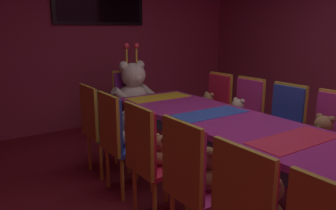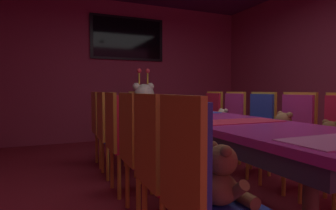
{
  "view_description": "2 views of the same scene",
  "coord_description": "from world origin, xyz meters",
  "px_view_note": "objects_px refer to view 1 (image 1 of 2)",
  "views": [
    {
      "loc": [
        -2.1,
        -1.88,
        1.55
      ],
      "look_at": [
        -0.0,
        1.21,
        0.69
      ],
      "focal_mm": 35.05,
      "sensor_mm": 36.0,
      "label": 1
    },
    {
      "loc": [
        -1.46,
        -2.39,
        1.01
      ],
      "look_at": [
        0.18,
        1.45,
        0.78
      ],
      "focal_mm": 29.54,
      "sensor_mm": 36.0,
      "label": 2
    }
  ],
  "objects_px": {
    "chair_left_5": "(96,122)",
    "teddy_left_5": "(109,120)",
    "chair_left_2": "(191,176)",
    "teddy_left_2": "(207,171)",
    "banquet_table": "(246,134)",
    "teddy_right_5": "(208,105)",
    "chair_right_2": "(331,132)",
    "chair_right_3": "(284,120)",
    "teddy_left_1": "(268,204)",
    "throne_chair": "(129,98)",
    "chair_left_3": "(147,152)",
    "king_teddy_bear": "(134,89)",
    "teddy_left_4": "(131,131)",
    "chair_right_5": "(216,102)",
    "chair_right_4": "(245,110)",
    "teddy_left_3": "(162,152)",
    "teddy_right_2": "(322,135)",
    "chair_left_4": "(117,134)",
    "teddy_right_4": "(237,112)"
  },
  "relations": [
    {
      "from": "teddy_right_4",
      "to": "king_teddy_bear",
      "type": "xyz_separation_m",
      "value": [
        -0.71,
        1.26,
        0.17
      ]
    },
    {
      "from": "chair_left_2",
      "to": "king_teddy_bear",
      "type": "distance_m",
      "value": 2.48
    },
    {
      "from": "teddy_right_2",
      "to": "chair_right_3",
      "type": "xyz_separation_m",
      "value": [
        0.15,
        0.53,
        -0.0
      ]
    },
    {
      "from": "teddy_left_1",
      "to": "king_teddy_bear",
      "type": "bearing_deg",
      "value": 76.12
    },
    {
      "from": "teddy_left_4",
      "to": "teddy_right_2",
      "type": "relative_size",
      "value": 1.0
    },
    {
      "from": "throne_chair",
      "to": "chair_right_4",
      "type": "bearing_deg",
      "value": 30.84
    },
    {
      "from": "teddy_left_2",
      "to": "throne_chair",
      "type": "height_order",
      "value": "throne_chair"
    },
    {
      "from": "chair_left_5",
      "to": "teddy_left_5",
      "type": "bearing_deg",
      "value": 0.0
    },
    {
      "from": "chair_left_3",
      "to": "chair_right_5",
      "type": "relative_size",
      "value": 1.0
    },
    {
      "from": "chair_left_3",
      "to": "teddy_right_2",
      "type": "height_order",
      "value": "chair_left_3"
    },
    {
      "from": "chair_left_3",
      "to": "teddy_left_4",
      "type": "relative_size",
      "value": 2.81
    },
    {
      "from": "chair_right_4",
      "to": "teddy_right_4",
      "type": "distance_m",
      "value": 0.15
    },
    {
      "from": "teddy_left_3",
      "to": "teddy_left_4",
      "type": "height_order",
      "value": "teddy_left_4"
    },
    {
      "from": "chair_left_4",
      "to": "teddy_right_2",
      "type": "bearing_deg",
      "value": -35.2
    },
    {
      "from": "teddy_left_3",
      "to": "teddy_right_2",
      "type": "height_order",
      "value": "teddy_right_2"
    },
    {
      "from": "throne_chair",
      "to": "king_teddy_bear",
      "type": "distance_m",
      "value": 0.23
    },
    {
      "from": "teddy_right_2",
      "to": "banquet_table",
      "type": "bearing_deg",
      "value": -22.09
    },
    {
      "from": "chair_left_5",
      "to": "teddy_right_5",
      "type": "distance_m",
      "value": 1.54
    },
    {
      "from": "teddy_left_1",
      "to": "chair_right_3",
      "type": "height_order",
      "value": "chair_right_3"
    },
    {
      "from": "teddy_left_3",
      "to": "teddy_left_5",
      "type": "height_order",
      "value": "teddy_left_5"
    },
    {
      "from": "teddy_left_4",
      "to": "chair_right_3",
      "type": "relative_size",
      "value": 0.36
    },
    {
      "from": "chair_right_2",
      "to": "throne_chair",
      "type": "xyz_separation_m",
      "value": [
        -0.85,
        2.51,
        0.0
      ]
    },
    {
      "from": "teddy_left_1",
      "to": "king_teddy_bear",
      "type": "relative_size",
      "value": 0.38
    },
    {
      "from": "teddy_left_4",
      "to": "chair_left_5",
      "type": "bearing_deg",
      "value": 105.54
    },
    {
      "from": "teddy_left_4",
      "to": "chair_left_5",
      "type": "xyz_separation_m",
      "value": [
        -0.14,
        0.51,
        -0.0
      ]
    },
    {
      "from": "teddy_left_4",
      "to": "throne_chair",
      "type": "relative_size",
      "value": 0.36
    },
    {
      "from": "banquet_table",
      "to": "teddy_right_5",
      "type": "xyz_separation_m",
      "value": [
        0.69,
        1.31,
        -0.07
      ]
    },
    {
      "from": "throne_chair",
      "to": "chair_left_3",
      "type": "bearing_deg",
      "value": -23.46
    },
    {
      "from": "chair_right_4",
      "to": "teddy_right_5",
      "type": "distance_m",
      "value": 0.54
    },
    {
      "from": "chair_right_2",
      "to": "chair_right_3",
      "type": "distance_m",
      "value": 0.53
    },
    {
      "from": "chair_right_2",
      "to": "banquet_table",
      "type": "bearing_deg",
      "value": -18.56
    },
    {
      "from": "teddy_left_3",
      "to": "throne_chair",
      "type": "xyz_separation_m",
      "value": [
        0.72,
        1.97,
        0.03
      ]
    },
    {
      "from": "chair_right_2",
      "to": "chair_right_5",
      "type": "height_order",
      "value": "same"
    },
    {
      "from": "chair_left_2",
      "to": "chair_right_4",
      "type": "bearing_deg",
      "value": 32.55
    },
    {
      "from": "banquet_table",
      "to": "chair_right_4",
      "type": "bearing_deg",
      "value": 43.05
    },
    {
      "from": "teddy_left_5",
      "to": "chair_right_5",
      "type": "distance_m",
      "value": 1.54
    },
    {
      "from": "chair_left_2",
      "to": "teddy_left_5",
      "type": "xyz_separation_m",
      "value": [
        0.13,
        1.6,
        -0.01
      ]
    },
    {
      "from": "teddy_left_4",
      "to": "chair_right_2",
      "type": "relative_size",
      "value": 0.36
    },
    {
      "from": "chair_right_2",
      "to": "chair_right_5",
      "type": "bearing_deg",
      "value": -89.48
    },
    {
      "from": "teddy_left_1",
      "to": "chair_right_3",
      "type": "bearing_deg",
      "value": 34.3
    },
    {
      "from": "chair_left_4",
      "to": "chair_right_5",
      "type": "bearing_deg",
      "value": 16.36
    },
    {
      "from": "teddy_left_5",
      "to": "teddy_left_2",
      "type": "bearing_deg",
      "value": -89.41
    },
    {
      "from": "teddy_right_5",
      "to": "king_teddy_bear",
      "type": "distance_m",
      "value": 1.03
    },
    {
      "from": "teddy_left_1",
      "to": "chair_left_3",
      "type": "distance_m",
      "value": 1.08
    },
    {
      "from": "chair_left_3",
      "to": "chair_left_5",
      "type": "relative_size",
      "value": 1.0
    },
    {
      "from": "chair_left_2",
      "to": "teddy_left_2",
      "type": "bearing_deg",
      "value": -0.0
    },
    {
      "from": "chair_right_2",
      "to": "chair_right_3",
      "type": "bearing_deg",
      "value": -90.02
    },
    {
      "from": "teddy_left_4",
      "to": "teddy_left_5",
      "type": "height_order",
      "value": "teddy_left_4"
    },
    {
      "from": "chair_right_2",
      "to": "teddy_left_5",
      "type": "bearing_deg",
      "value": -45.96
    },
    {
      "from": "teddy_left_4",
      "to": "chair_right_2",
      "type": "distance_m",
      "value": 1.91
    }
  ]
}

